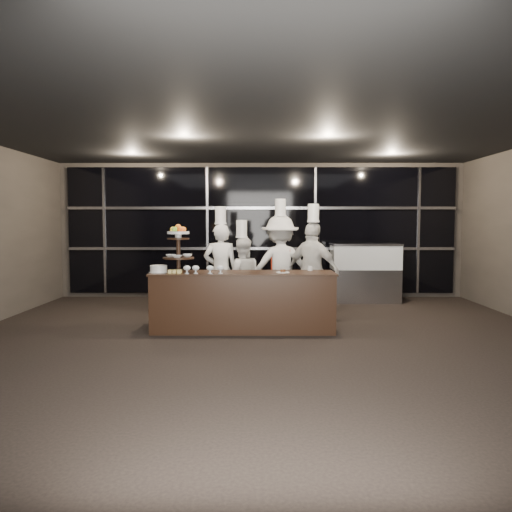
{
  "coord_description": "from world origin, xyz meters",
  "views": [
    {
      "loc": [
        -0.07,
        -6.2,
        1.71
      ],
      "look_at": [
        -0.1,
        1.79,
        1.15
      ],
      "focal_mm": 35.0,
      "sensor_mm": 36.0,
      "label": 1
    }
  ],
  "objects_px": {
    "display_stand": "(178,245)",
    "chef_c": "(280,266)",
    "buffet_counter": "(243,301)",
    "display_case": "(365,270)",
    "chef_b": "(242,277)",
    "chef_d": "(313,270)",
    "layer_cake": "(159,269)",
    "chef_a": "(221,269)"
  },
  "relations": [
    {
      "from": "buffet_counter",
      "to": "display_case",
      "type": "xyz_separation_m",
      "value": [
        2.5,
        2.81,
        0.22
      ]
    },
    {
      "from": "layer_cake",
      "to": "chef_d",
      "type": "bearing_deg",
      "value": 19.03
    },
    {
      "from": "display_case",
      "to": "chef_d",
      "type": "bearing_deg",
      "value": -123.44
    },
    {
      "from": "chef_b",
      "to": "chef_d",
      "type": "distance_m",
      "value": 1.25
    },
    {
      "from": "display_stand",
      "to": "chef_c",
      "type": "xyz_separation_m",
      "value": [
        1.63,
        1.21,
        -0.43
      ]
    },
    {
      "from": "chef_b",
      "to": "buffet_counter",
      "type": "bearing_deg",
      "value": -86.95
    },
    {
      "from": "layer_cake",
      "to": "chef_b",
      "type": "relative_size",
      "value": 0.17
    },
    {
      "from": "chef_b",
      "to": "chef_d",
      "type": "height_order",
      "value": "chef_d"
    },
    {
      "from": "display_stand",
      "to": "chef_d",
      "type": "xyz_separation_m",
      "value": [
        2.17,
        0.8,
        -0.47
      ]
    },
    {
      "from": "display_stand",
      "to": "layer_cake",
      "type": "relative_size",
      "value": 2.48
    },
    {
      "from": "display_stand",
      "to": "chef_d",
      "type": "relative_size",
      "value": 0.37
    },
    {
      "from": "display_case",
      "to": "chef_c",
      "type": "distance_m",
      "value": 2.47
    },
    {
      "from": "layer_cake",
      "to": "chef_d",
      "type": "distance_m",
      "value": 2.62
    },
    {
      "from": "chef_b",
      "to": "display_case",
      "type": "bearing_deg",
      "value": 35.21
    },
    {
      "from": "chef_a",
      "to": "display_stand",
      "type": "bearing_deg",
      "value": -119.0
    },
    {
      "from": "layer_cake",
      "to": "display_case",
      "type": "relative_size",
      "value": 0.21
    },
    {
      "from": "chef_a",
      "to": "chef_d",
      "type": "bearing_deg",
      "value": -8.5
    },
    {
      "from": "display_stand",
      "to": "display_case",
      "type": "relative_size",
      "value": 0.52
    },
    {
      "from": "buffet_counter",
      "to": "display_stand",
      "type": "relative_size",
      "value": 3.81
    },
    {
      "from": "display_stand",
      "to": "chef_b",
      "type": "xyz_separation_m",
      "value": [
        0.95,
        1.01,
        -0.61
      ]
    },
    {
      "from": "chef_b",
      "to": "layer_cake",
      "type": "bearing_deg",
      "value": -139.66
    },
    {
      "from": "buffet_counter",
      "to": "display_case",
      "type": "distance_m",
      "value": 3.76
    },
    {
      "from": "layer_cake",
      "to": "chef_a",
      "type": "xyz_separation_m",
      "value": [
        0.88,
        1.09,
        -0.11
      ]
    },
    {
      "from": "display_case",
      "to": "chef_c",
      "type": "height_order",
      "value": "chef_c"
    },
    {
      "from": "chef_a",
      "to": "chef_d",
      "type": "height_order",
      "value": "chef_d"
    },
    {
      "from": "chef_c",
      "to": "buffet_counter",
      "type": "bearing_deg",
      "value": -117.61
    },
    {
      "from": "display_case",
      "to": "chef_a",
      "type": "height_order",
      "value": "chef_a"
    },
    {
      "from": "display_stand",
      "to": "chef_a",
      "type": "xyz_separation_m",
      "value": [
        0.58,
        1.04,
        -0.48
      ]
    },
    {
      "from": "display_stand",
      "to": "chef_c",
      "type": "height_order",
      "value": "chef_c"
    },
    {
      "from": "display_stand",
      "to": "chef_a",
      "type": "distance_m",
      "value": 1.28
    },
    {
      "from": "layer_cake",
      "to": "chef_b",
      "type": "xyz_separation_m",
      "value": [
        1.25,
        1.06,
        -0.24
      ]
    },
    {
      "from": "buffet_counter",
      "to": "display_stand",
      "type": "bearing_deg",
      "value": -179.99
    },
    {
      "from": "chef_a",
      "to": "chef_b",
      "type": "bearing_deg",
      "value": -5.1
    },
    {
      "from": "layer_cake",
      "to": "chef_b",
      "type": "bearing_deg",
      "value": 40.34
    },
    {
      "from": "display_stand",
      "to": "layer_cake",
      "type": "bearing_deg",
      "value": -170.56
    },
    {
      "from": "chef_c",
      "to": "layer_cake",
      "type": "bearing_deg",
      "value": -146.97
    },
    {
      "from": "layer_cake",
      "to": "display_case",
      "type": "height_order",
      "value": "display_case"
    },
    {
      "from": "layer_cake",
      "to": "chef_a",
      "type": "distance_m",
      "value": 1.4
    },
    {
      "from": "buffet_counter",
      "to": "chef_b",
      "type": "xyz_separation_m",
      "value": [
        -0.05,
        1.01,
        0.27
      ]
    },
    {
      "from": "display_case",
      "to": "chef_c",
      "type": "relative_size",
      "value": 0.68
    },
    {
      "from": "display_case",
      "to": "layer_cake",
      "type": "bearing_deg",
      "value": -143.03
    },
    {
      "from": "display_stand",
      "to": "chef_b",
      "type": "relative_size",
      "value": 0.43
    }
  ]
}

